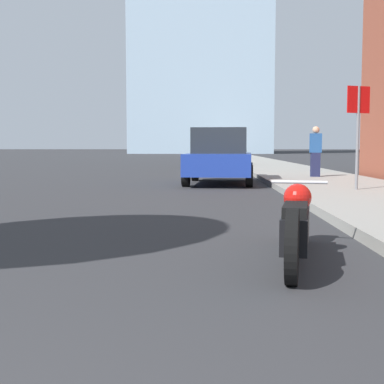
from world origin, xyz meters
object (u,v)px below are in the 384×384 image
(parked_car_black, at_px, (219,151))
(parked_car_silver, at_px, (216,150))
(stop_sign, at_px, (358,119))
(parked_car_blue, at_px, (220,157))
(pedestrian, at_px, (316,151))
(motorcycle, at_px, (296,223))

(parked_car_black, relative_size, parked_car_silver, 0.97)
(stop_sign, bearing_deg, parked_car_blue, 127.25)
(parked_car_blue, bearing_deg, pedestrian, 25.73)
(parked_car_silver, distance_m, pedestrian, 23.99)
(parked_car_black, distance_m, parked_car_silver, 12.01)
(motorcycle, xyz_separation_m, parked_car_blue, (-0.45, 10.88, 0.44))
(parked_car_silver, bearing_deg, parked_car_black, -85.36)
(parked_car_blue, relative_size, parked_car_black, 1.06)
(parked_car_black, height_order, pedestrian, pedestrian)
(parked_car_black, xyz_separation_m, pedestrian, (2.79, -11.82, 0.13))
(parked_car_black, xyz_separation_m, stop_sign, (2.68, -16.95, 0.88))
(stop_sign, bearing_deg, motorcycle, -110.12)
(motorcycle, height_order, parked_car_blue, parked_car_blue)
(parked_car_black, bearing_deg, parked_car_blue, -85.55)
(motorcycle, height_order, parked_car_silver, parked_car_silver)
(parked_car_silver, bearing_deg, parked_car_blue, -85.89)
(motorcycle, bearing_deg, parked_car_silver, 101.65)
(parked_car_black, bearing_deg, pedestrian, -70.86)
(parked_car_silver, xyz_separation_m, pedestrian, (2.72, -23.83, 0.16))
(parked_car_black, xyz_separation_m, parked_car_silver, (0.08, 12.01, -0.04))
(parked_car_black, relative_size, pedestrian, 2.51)
(motorcycle, relative_size, stop_sign, 1.07)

